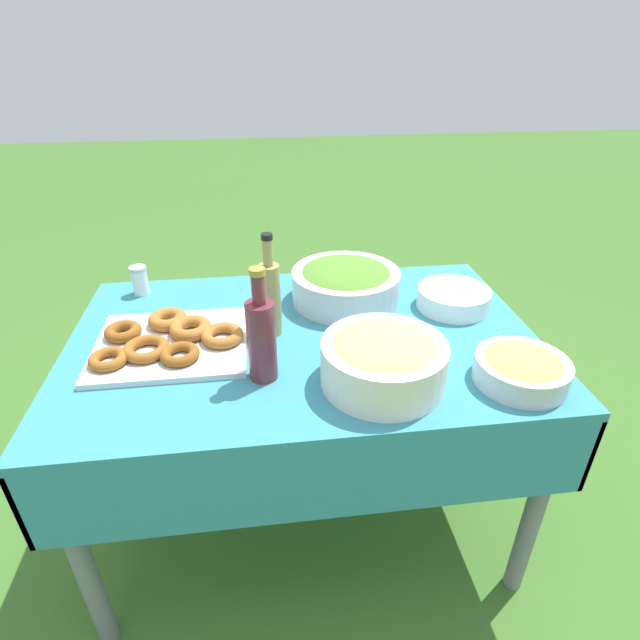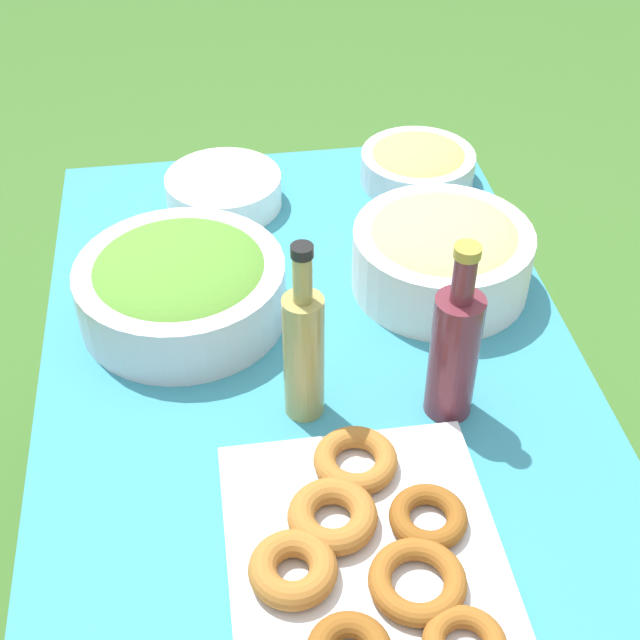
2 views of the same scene
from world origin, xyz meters
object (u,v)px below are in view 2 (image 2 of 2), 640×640
Objects in this scene: salad_bowl at (181,285)px; donut_platter at (367,555)px; olive_oil_bottle at (304,351)px; fruit_bowl at (418,164)px; wine_bottle at (454,350)px; plate_stack at (224,190)px; pasta_bowl at (442,253)px.

salad_bowl is 0.54m from donut_platter.
fruit_bowl is (0.57, -0.30, -0.07)m from olive_oil_bottle.
olive_oil_bottle is (0.27, 0.04, 0.09)m from donut_platter.
olive_oil_bottle reaches higher than salad_bowl.
salad_bowl is 0.45m from wine_bottle.
wine_bottle reaches higher than fruit_bowl.
plate_stack is at bearing 94.09° from fruit_bowl.
olive_oil_bottle is at bearing 133.68° from pasta_bowl.
wine_bottle is at bearing 170.98° from fruit_bowl.
olive_oil_bottle reaches higher than pasta_bowl.
salad_bowl is 1.15× the size of wine_bottle.
wine_bottle is at bearing -154.01° from plate_stack.
wine_bottle is (-0.26, -0.37, 0.05)m from salad_bowl.
donut_platter is 1.90× the size of plate_stack.
pasta_bowl is at bearing -46.32° from olive_oil_bottle.
fruit_bowl is at bearing -9.02° from wine_bottle.
pasta_bowl is 1.33× the size of fruit_bowl.
donut_platter is 1.86× the size of fruit_bowl.
fruit_bowl is at bearing -85.91° from plate_stack.
wine_bottle is (-0.58, -0.28, 0.08)m from plate_stack.
olive_oil_bottle is at bearing 82.10° from wine_bottle.
olive_oil_bottle is 1.31× the size of fruit_bowl.
olive_oil_bottle reaches higher than plate_stack.
plate_stack is 0.38m from fruit_bowl.
pasta_bowl is at bearing -131.42° from plate_stack.
fruit_bowl is (0.03, -0.38, 0.01)m from plate_stack.
plate_stack is 0.65m from wine_bottle.
wine_bottle is at bearing 168.18° from pasta_bowl.
olive_oil_bottle is 0.65m from fruit_bowl.
salad_bowl is at bearing 54.39° from wine_bottle.
salad_bowl is 1.15× the size of olive_oil_bottle.
fruit_bowl is at bearing -27.44° from olive_oil_bottle.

